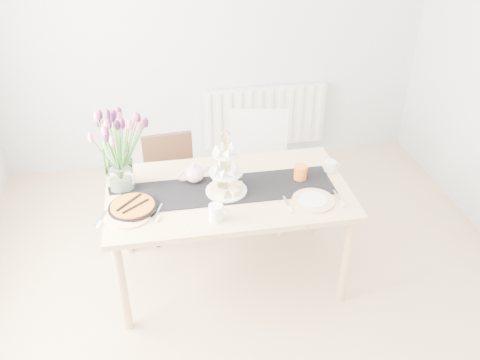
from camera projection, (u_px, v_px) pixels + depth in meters
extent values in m
plane|color=tan|center=(260.00, 327.00, 3.34)|extent=(4.50, 4.50, 0.00)
plane|color=silver|center=(211.00, 31.00, 4.50)|extent=(4.00, 0.00, 4.00)
cube|color=white|center=(265.00, 117.00, 4.98)|extent=(1.20, 0.08, 0.60)
cube|color=tan|center=(228.00, 192.00, 3.37)|extent=(1.60, 0.90, 0.04)
cylinder|color=tan|center=(122.00, 287.00, 3.15)|extent=(0.06, 0.06, 0.71)
cylinder|color=tan|center=(346.00, 260.00, 3.36)|extent=(0.06, 0.06, 0.71)
cylinder|color=tan|center=(124.00, 215.00, 3.78)|extent=(0.06, 0.06, 0.71)
cylinder|color=tan|center=(313.00, 196.00, 3.99)|extent=(0.06, 0.06, 0.71)
cube|color=#3A2415|center=(173.00, 189.00, 3.99)|extent=(0.43, 0.43, 0.04)
cube|color=#3A2415|center=(168.00, 155.00, 4.02)|extent=(0.39, 0.08, 0.37)
cylinder|color=#3A2415|center=(156.00, 227.00, 3.92)|extent=(0.04, 0.04, 0.38)
cylinder|color=#3A2415|center=(202.00, 220.00, 4.00)|extent=(0.04, 0.04, 0.38)
cylinder|color=#3A2415|center=(150.00, 201.00, 4.21)|extent=(0.04, 0.04, 0.38)
cylinder|color=#3A2415|center=(193.00, 195.00, 4.29)|extent=(0.04, 0.04, 0.38)
cube|color=silver|center=(259.00, 174.00, 4.04)|extent=(0.54, 0.54, 0.04)
cube|color=silver|center=(259.00, 135.00, 4.08)|extent=(0.46, 0.12, 0.44)
cylinder|color=silver|center=(236.00, 213.00, 4.02)|extent=(0.04, 0.04, 0.46)
cylinder|color=silver|center=(282.00, 213.00, 4.02)|extent=(0.04, 0.04, 0.46)
cylinder|color=silver|center=(237.00, 187.00, 4.32)|extent=(0.04, 0.04, 0.46)
cylinder|color=silver|center=(279.00, 188.00, 4.32)|extent=(0.04, 0.04, 0.46)
cube|color=black|center=(228.00, 189.00, 3.36)|extent=(1.40, 0.35, 0.01)
cube|color=silver|center=(121.00, 177.00, 3.34)|extent=(0.17, 0.17, 0.17)
cylinder|color=gold|center=(226.00, 166.00, 3.23)|extent=(0.01, 0.01, 0.40)
cylinder|color=white|center=(226.00, 190.00, 3.33)|extent=(0.27, 0.27, 0.01)
cylinder|color=white|center=(226.00, 172.00, 3.25)|extent=(0.22, 0.22, 0.01)
cylinder|color=white|center=(226.00, 154.00, 3.18)|extent=(0.17, 0.17, 0.01)
cylinder|color=white|center=(330.00, 166.00, 3.53)|extent=(0.08, 0.08, 0.08)
cylinder|color=black|center=(133.00, 208.00, 3.16)|extent=(0.30, 0.30, 0.03)
cylinder|color=#C57A1B|center=(132.00, 206.00, 3.15)|extent=(0.27, 0.27, 0.01)
cylinder|color=white|center=(216.00, 213.00, 3.05)|extent=(0.10, 0.10, 0.11)
cylinder|color=orange|center=(300.00, 173.00, 3.44)|extent=(0.12, 0.12, 0.10)
cylinder|color=silver|center=(129.00, 215.00, 3.11)|extent=(0.36, 0.36, 0.01)
cylinder|color=white|center=(313.00, 200.00, 3.24)|extent=(0.29, 0.29, 0.01)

